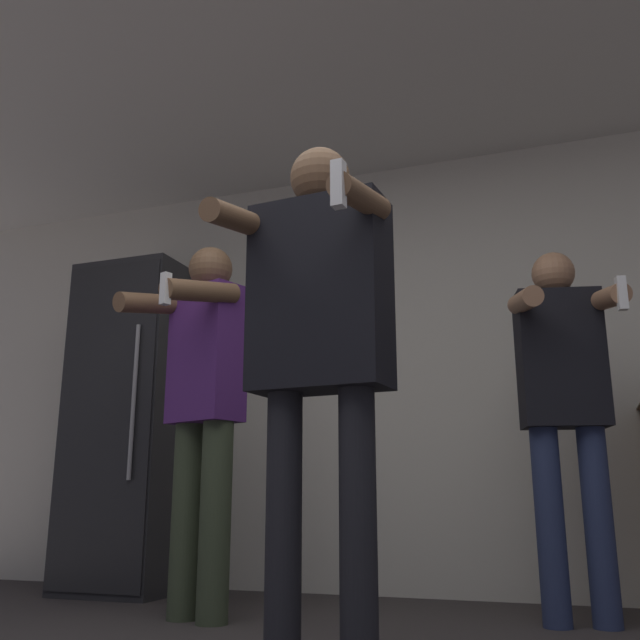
% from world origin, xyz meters
% --- Properties ---
extents(wall_back, '(7.00, 0.06, 2.55)m').
position_xyz_m(wall_back, '(0.00, 2.65, 1.27)').
color(wall_back, beige).
rests_on(wall_back, ground_plane).
extents(ceiling_slab, '(7.00, 3.14, 0.05)m').
position_xyz_m(ceiling_slab, '(0.00, 1.31, 2.57)').
color(ceiling_slab, silver).
rests_on(ceiling_slab, wall_back).
extents(refrigerator, '(0.64, 0.72, 1.91)m').
position_xyz_m(refrigerator, '(-1.72, 2.28, 0.95)').
color(refrigerator, '#262628').
rests_on(refrigerator, ground_plane).
extents(person_woman_foreground, '(0.54, 0.50, 1.69)m').
position_xyz_m(person_woman_foreground, '(0.02, 0.69, 1.04)').
color(person_woman_foreground, black).
rests_on(person_woman_foreground, ground_plane).
extents(person_man_side, '(0.54, 0.61, 1.72)m').
position_xyz_m(person_man_side, '(-0.85, 1.50, 0.98)').
color(person_man_side, '#38422D').
rests_on(person_man_side, ground_plane).
extents(person_spectator_back, '(0.52, 0.57, 1.64)m').
position_xyz_m(person_spectator_back, '(0.74, 1.90, 0.98)').
color(person_spectator_back, navy).
rests_on(person_spectator_back, ground_plane).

